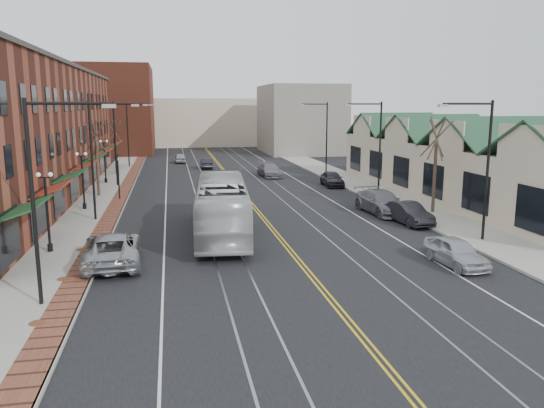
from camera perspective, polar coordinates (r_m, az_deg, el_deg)
name	(u,v)px	position (r m, az deg, el deg)	size (l,w,h in m)	color
ground	(321,289)	(23.51, 5.33, -9.04)	(160.00, 160.00, 0.00)	black
sidewalk_left	(96,209)	(42.37, -18.41, -0.55)	(4.00, 120.00, 0.15)	gray
sidewalk_right	(393,199)	(45.78, 12.86, 0.54)	(4.00, 120.00, 0.15)	gray
building_left	(17,133)	(49.95, -25.78, 6.85)	(10.00, 50.00, 11.00)	brown
building_right	(460,171)	(48.17, 19.54, 3.36)	(8.00, 36.00, 4.60)	beige
backdrop_left	(109,110)	(91.76, -17.16, 9.63)	(14.00, 18.00, 14.00)	brown
backdrop_mid	(202,122)	(106.48, -7.53, 8.74)	(22.00, 14.00, 9.00)	beige
backdrop_right	(300,119)	(88.85, 3.07, 9.09)	(12.00, 16.00, 11.00)	slate
streetlight_l_0	(44,181)	(21.97, -23.34, 2.24)	(3.33, 0.25, 8.00)	black
streetlight_l_1	(98,148)	(37.66, -18.19, 5.74)	(3.33, 0.25, 8.00)	black
streetlight_l_2	(120,135)	(53.53, -16.07, 7.16)	(3.33, 0.25, 8.00)	black
streetlight_l_3	(131,128)	(69.47, -14.91, 7.93)	(3.33, 0.25, 8.00)	black
streetlight_r_0	(481,156)	(32.40, 21.59, 4.81)	(3.33, 0.25, 8.00)	black
streetlight_r_1	(375,139)	(46.66, 11.05, 6.92)	(3.33, 0.25, 8.00)	black
streetlight_r_2	(323,130)	(61.78, 5.51, 7.94)	(3.33, 0.25, 8.00)	black
lamppost_l_1	(47,214)	(30.50, -23.00, -0.98)	(0.84, 0.28, 4.27)	black
lamppost_l_2	(83,182)	(42.15, -19.66, 2.26)	(0.84, 0.28, 4.27)	black
lamppost_l_3	(105,162)	(55.92, -17.53, 4.31)	(0.84, 0.28, 4.27)	black
tree_left_near	(97,157)	(47.85, -18.34, 4.85)	(1.78, 1.37, 6.48)	#382B21
tree_left_far	(115,145)	(63.72, -16.51, 6.06)	(1.66, 1.28, 6.02)	#382B21
tree_right_mid	(435,163)	(40.14, 17.16, 4.24)	(1.90, 1.46, 6.93)	#382B21
manhole_near	(37,323)	(21.33, -23.92, -11.61)	(0.60, 0.60, 0.02)	#592D19
manhole_mid	(64,279)	(25.93, -21.47, -7.50)	(0.60, 0.60, 0.02)	#592D19
manhole_far	(82,250)	(30.65, -19.79, -4.63)	(0.60, 0.60, 0.02)	#592D19
traffic_signal	(118,173)	(45.79, -16.21, 3.26)	(0.18, 0.15, 3.80)	black
transit_bus	(222,207)	(32.39, -5.40, -0.34)	(2.95, 12.60, 3.51)	silver
parked_suv	(112,249)	(27.70, -16.81, -4.63)	(2.72, 5.90, 1.64)	#A0A3A6
parked_car_a	(456,252)	(27.96, 19.16, -4.88)	(1.66, 4.13, 1.41)	#B3B6BA
parked_car_b	(408,213)	(36.75, 14.46, -0.96)	(1.53, 4.39, 1.45)	black
parked_car_c	(382,202)	(39.77, 11.70, 0.19)	(2.34, 5.77, 1.67)	slate
parked_car_d	(332,179)	(52.34, 6.48, 2.72)	(1.75, 4.35, 1.48)	#232228
distant_car_left	(206,163)	(67.15, -7.08, 4.37)	(1.37, 3.92, 1.29)	black
distant_car_right	(270,170)	(58.89, -0.24, 3.67)	(2.07, 5.10, 1.48)	slate
distant_car_far	(180,158)	(74.03, -9.82, 4.89)	(1.55, 3.86, 1.32)	#9C9EA3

